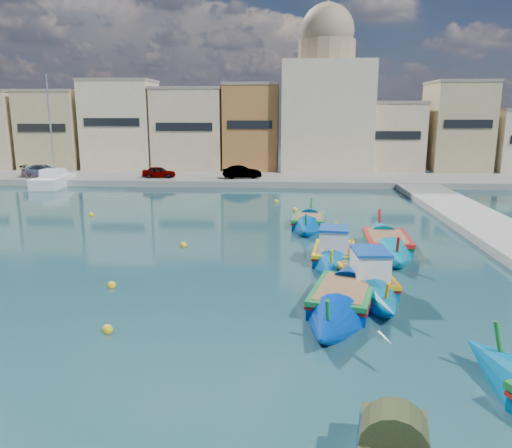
% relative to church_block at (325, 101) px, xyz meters
% --- Properties ---
extents(ground, '(160.00, 160.00, 0.00)m').
position_rel_church_block_xyz_m(ground, '(-10.00, -40.00, -8.41)').
color(ground, '#133039').
rests_on(ground, ground).
extents(north_quay, '(80.00, 8.00, 0.60)m').
position_rel_church_block_xyz_m(north_quay, '(-10.00, -8.00, -8.11)').
color(north_quay, gray).
rests_on(north_quay, ground).
extents(north_townhouses, '(83.20, 7.87, 10.19)m').
position_rel_church_block_xyz_m(north_townhouses, '(-3.32, -0.64, -3.41)').
color(north_townhouses, '#C8B08A').
rests_on(north_townhouses, ground).
extents(church_block, '(10.00, 10.00, 19.10)m').
position_rel_church_block_xyz_m(church_block, '(0.00, 0.00, 0.00)').
color(church_block, beige).
rests_on(church_block, ground).
extents(parked_cars, '(24.81, 2.44, 1.26)m').
position_rel_church_block_xyz_m(parked_cars, '(-20.10, -9.50, -7.20)').
color(parked_cars, '#4C1919').
rests_on(parked_cars, north_quay).
extents(luzzu_turquoise_cabin, '(2.45, 8.61, 2.73)m').
position_rel_church_block_xyz_m(luzzu_turquoise_cabin, '(-1.08, -39.61, -8.08)').
color(luzzu_turquoise_cabin, '#006198').
rests_on(luzzu_turquoise_cabin, ground).
extents(luzzu_blue_cabin, '(2.89, 7.88, 2.72)m').
position_rel_church_block_xyz_m(luzzu_blue_cabin, '(-2.08, -35.79, -8.08)').
color(luzzu_blue_cabin, '#0057AD').
rests_on(luzzu_blue_cabin, ground).
extents(luzzu_cyan_mid, '(2.60, 9.18, 2.68)m').
position_rel_church_block_xyz_m(luzzu_cyan_mid, '(0.93, -33.52, -8.13)').
color(luzzu_cyan_mid, '#007DA1').
rests_on(luzzu_cyan_mid, ground).
extents(luzzu_green, '(2.71, 7.65, 2.36)m').
position_rel_church_block_xyz_m(luzzu_green, '(-2.97, -28.28, -8.15)').
color(luzzu_green, '#004CA5').
rests_on(luzzu_green, ground).
extents(luzzu_blue_south, '(4.34, 9.29, 2.62)m').
position_rel_church_block_xyz_m(luzzu_blue_south, '(-2.27, -41.64, -8.13)').
color(luzzu_blue_south, '#0032A7').
rests_on(luzzu_blue_south, ground).
extents(yacht_north, '(2.97, 8.75, 11.51)m').
position_rel_church_block_xyz_m(yacht_north, '(-27.25, -10.41, -7.95)').
color(yacht_north, white).
rests_on(yacht_north, ground).
extents(mooring_buoys, '(24.47, 24.97, 0.36)m').
position_rel_church_block_xyz_m(mooring_buoys, '(-7.56, -32.47, -8.33)').
color(mooring_buoys, yellow).
rests_on(mooring_buoys, ground).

